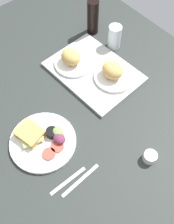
# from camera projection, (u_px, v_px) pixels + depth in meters

# --- Properties ---
(ground_plane) EXTENTS (1.90, 1.50, 0.03)m
(ground_plane) POSITION_uv_depth(u_px,v_px,m) (79.00, 119.00, 1.21)
(ground_plane) COLOR #282D2B
(serving_tray) EXTENTS (0.47, 0.36, 0.02)m
(serving_tray) POSITION_uv_depth(u_px,v_px,m) (94.00, 71.00, 1.33)
(serving_tray) COLOR #B2B2AD
(serving_tray) RESTS_ON ground_plane
(bread_plate_near) EXTENTS (0.20, 0.20, 0.09)m
(bread_plate_near) POSITION_uv_depth(u_px,v_px,m) (72.00, 59.00, 1.32)
(bread_plate_near) COLOR white
(bread_plate_near) RESTS_ON serving_tray
(bread_plate_far) EXTENTS (0.21, 0.21, 0.09)m
(bread_plate_far) POSITION_uv_depth(u_px,v_px,m) (113.00, 73.00, 1.28)
(bread_plate_far) COLOR white
(bread_plate_far) RESTS_ON serving_tray
(plate_with_salad) EXTENTS (0.29, 0.29, 0.05)m
(plate_with_salad) POSITION_uv_depth(u_px,v_px,m) (43.00, 140.00, 1.12)
(plate_with_salad) COLOR white
(plate_with_salad) RESTS_ON ground_plane
(drinking_glass) EXTENTS (0.07, 0.07, 0.13)m
(drinking_glass) POSITION_uv_depth(u_px,v_px,m) (114.00, 37.00, 1.39)
(drinking_glass) COLOR silver
(drinking_glass) RESTS_ON ground_plane
(soda_bottle) EXTENTS (0.06, 0.06, 0.20)m
(soda_bottle) POSITION_uv_depth(u_px,v_px,m) (93.00, 17.00, 1.42)
(soda_bottle) COLOR black
(soda_bottle) RESTS_ON ground_plane
(espresso_cup) EXTENTS (0.06, 0.06, 0.04)m
(espresso_cup) POSITION_uv_depth(u_px,v_px,m) (150.00, 157.00, 1.07)
(espresso_cup) COLOR silver
(espresso_cup) RESTS_ON ground_plane
(fork) EXTENTS (0.02, 0.17, 0.01)m
(fork) POSITION_uv_depth(u_px,v_px,m) (68.00, 181.00, 1.04)
(fork) COLOR #B7B7BC
(fork) RESTS_ON ground_plane
(knife) EXTENTS (0.02, 0.19, 0.01)m
(knife) POSITION_uv_depth(u_px,v_px,m) (81.00, 180.00, 1.04)
(knife) COLOR #B7B7BC
(knife) RESTS_ON ground_plane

